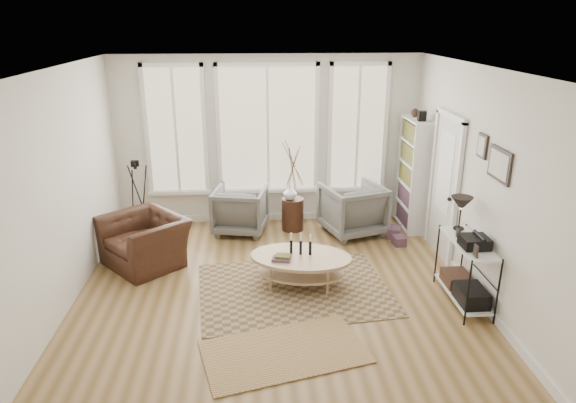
{
  "coord_description": "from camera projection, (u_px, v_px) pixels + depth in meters",
  "views": [
    {
      "loc": [
        -0.25,
        -5.92,
        3.44
      ],
      "look_at": [
        0.2,
        0.6,
        1.1
      ],
      "focal_mm": 32.0,
      "sensor_mm": 36.0,
      "label": 1
    }
  ],
  "objects": [
    {
      "name": "room",
      "position": [
        277.0,
        193.0,
        6.28
      ],
      "size": [
        5.5,
        5.54,
        2.9
      ],
      "color": "#9A774A",
      "rests_on": "ground"
    },
    {
      "name": "bay_window",
      "position": [
        268.0,
        132.0,
        8.75
      ],
      "size": [
        4.14,
        0.12,
        2.24
      ],
      "color": "#D1B688",
      "rests_on": "ground"
    },
    {
      "name": "door",
      "position": [
        445.0,
        184.0,
        7.6
      ],
      "size": [
        0.09,
        1.06,
        2.22
      ],
      "color": "silver",
      "rests_on": "ground"
    },
    {
      "name": "bookcase",
      "position": [
        413.0,
        174.0,
        8.66
      ],
      "size": [
        0.31,
        0.85,
        2.06
      ],
      "color": "white",
      "rests_on": "ground"
    },
    {
      "name": "low_shelf",
      "position": [
        466.0,
        265.0,
        6.44
      ],
      "size": [
        0.38,
        1.08,
        1.3
      ],
      "color": "white",
      "rests_on": "ground"
    },
    {
      "name": "wall_art",
      "position": [
        495.0,
        159.0,
        6.02
      ],
      "size": [
        0.04,
        0.88,
        0.44
      ],
      "color": "black",
      "rests_on": "ground"
    },
    {
      "name": "rug_main",
      "position": [
        294.0,
        289.0,
        6.9
      ],
      "size": [
        2.69,
        2.14,
        0.01
      ],
      "primitive_type": "cube",
      "rotation": [
        0.0,
        0.0,
        0.11
      ],
      "color": "brown",
      "rests_on": "ground"
    },
    {
      "name": "rug_runner",
      "position": [
        284.0,
        351.0,
        5.59
      ],
      "size": [
        1.93,
        1.38,
        0.01
      ],
      "primitive_type": "cube",
      "rotation": [
        0.0,
        0.0,
        0.25
      ],
      "color": "brown",
      "rests_on": "ground"
    },
    {
      "name": "coffee_table",
      "position": [
        300.0,
        262.0,
        6.91
      ],
      "size": [
        1.51,
        1.13,
        0.63
      ],
      "color": "tan",
      "rests_on": "ground"
    },
    {
      "name": "armchair_left",
      "position": [
        240.0,
        210.0,
        8.65
      ],
      "size": [
        0.99,
        1.01,
        0.79
      ],
      "primitive_type": "imported",
      "rotation": [
        0.0,
        0.0,
        2.95
      ],
      "color": "slate",
      "rests_on": "ground"
    },
    {
      "name": "armchair_right",
      "position": [
        353.0,
        209.0,
        8.58
      ],
      "size": [
        1.17,
        1.18,
        0.86
      ],
      "primitive_type": "imported",
      "rotation": [
        0.0,
        0.0,
        3.45
      ],
      "color": "slate",
      "rests_on": "ground"
    },
    {
      "name": "side_table",
      "position": [
        293.0,
        188.0,
        8.62
      ],
      "size": [
        0.37,
        0.37,
        1.57
      ],
      "color": "#3B2117",
      "rests_on": "ground"
    },
    {
      "name": "vase",
      "position": [
        290.0,
        193.0,
        8.61
      ],
      "size": [
        0.27,
        0.27,
        0.24
      ],
      "primitive_type": "imported",
      "rotation": [
        0.0,
        0.0,
        -0.2
      ],
      "color": "silver",
      "rests_on": "side_table"
    },
    {
      "name": "accent_chair",
      "position": [
        145.0,
        241.0,
        7.51
      ],
      "size": [
        1.49,
        1.48,
        0.73
      ],
      "primitive_type": "imported",
      "rotation": [
        0.0,
        0.0,
        -0.84
      ],
      "color": "#3B2117",
      "rests_on": "ground"
    },
    {
      "name": "tripod_camera",
      "position": [
        139.0,
        201.0,
        8.46
      ],
      "size": [
        0.45,
        0.45,
        1.28
      ],
      "color": "black",
      "rests_on": "ground"
    },
    {
      "name": "book_stack_near",
      "position": [
        394.0,
        232.0,
        8.52
      ],
      "size": [
        0.29,
        0.33,
        0.18
      ],
      "primitive_type": "cube",
      "rotation": [
        0.0,
        0.0,
        -0.32
      ],
      "color": "maroon",
      "rests_on": "ground"
    },
    {
      "name": "book_stack_far",
      "position": [
        399.0,
        241.0,
        8.24
      ],
      "size": [
        0.2,
        0.25,
        0.15
      ],
      "primitive_type": "cube",
      "rotation": [
        0.0,
        0.0,
        0.12
      ],
      "color": "maroon",
      "rests_on": "ground"
    }
  ]
}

